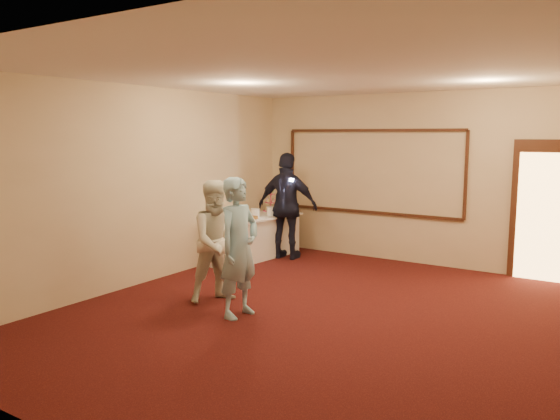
% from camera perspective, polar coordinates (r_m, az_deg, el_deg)
% --- Properties ---
extents(floor, '(7.00, 7.00, 0.00)m').
position_cam_1_polar(floor, '(7.03, 3.73, -10.99)').
color(floor, black).
rests_on(floor, ground).
extents(room_walls, '(6.04, 7.04, 3.02)m').
position_cam_1_polar(room_walls, '(6.66, 3.88, 5.73)').
color(room_walls, beige).
rests_on(room_walls, floor).
extents(wall_molding, '(3.45, 0.04, 1.55)m').
position_cam_1_polar(wall_molding, '(10.15, 9.51, 3.98)').
color(wall_molding, '#341B0F').
rests_on(wall_molding, room_walls).
extents(doorway, '(1.05, 0.07, 2.20)m').
position_cam_1_polar(doorway, '(9.40, 26.09, -0.21)').
color(doorway, '#341B0F').
rests_on(doorway, floor).
extents(buffet_table, '(1.02, 2.16, 0.77)m').
position_cam_1_polar(buffet_table, '(10.09, -3.00, -2.89)').
color(buffet_table, silver).
rests_on(buffet_table, floor).
extents(pavlova_tray, '(0.34, 0.49, 0.18)m').
position_cam_1_polar(pavlova_tray, '(9.39, -5.21, -0.88)').
color(pavlova_tray, silver).
rests_on(pavlova_tray, buffet_table).
extents(cupcake_stand, '(0.31, 0.31, 0.46)m').
position_cam_1_polar(cupcake_stand, '(10.79, -0.97, 0.76)').
color(cupcake_stand, '#DD4277').
rests_on(cupcake_stand, buffet_table).
extents(plate_stack_a, '(0.17, 0.17, 0.15)m').
position_cam_1_polar(plate_stack_a, '(10.10, -2.60, -0.26)').
color(plate_stack_a, white).
rests_on(plate_stack_a, buffet_table).
extents(plate_stack_b, '(0.20, 0.20, 0.17)m').
position_cam_1_polar(plate_stack_b, '(10.19, -0.87, -0.11)').
color(plate_stack_b, white).
rests_on(plate_stack_b, buffet_table).
extents(tart, '(0.26, 0.26, 0.05)m').
position_cam_1_polar(tart, '(9.77, -2.97, -0.82)').
color(tart, white).
rests_on(tart, buffet_table).
extents(man, '(0.46, 0.67, 1.76)m').
position_cam_1_polar(man, '(6.83, -4.32, -3.93)').
color(man, '#8FC4DF').
rests_on(man, floor).
extents(woman, '(0.93, 1.01, 1.67)m').
position_cam_1_polar(woman, '(7.48, -6.49, -3.27)').
color(woman, silver).
rests_on(woman, floor).
extents(guest, '(1.20, 0.65, 1.95)m').
position_cam_1_polar(guest, '(9.98, 0.78, 0.41)').
color(guest, black).
rests_on(guest, floor).
extents(camera_flash, '(0.08, 0.06, 0.05)m').
position_cam_1_polar(camera_flash, '(9.70, 1.21, 3.16)').
color(camera_flash, white).
rests_on(camera_flash, guest).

